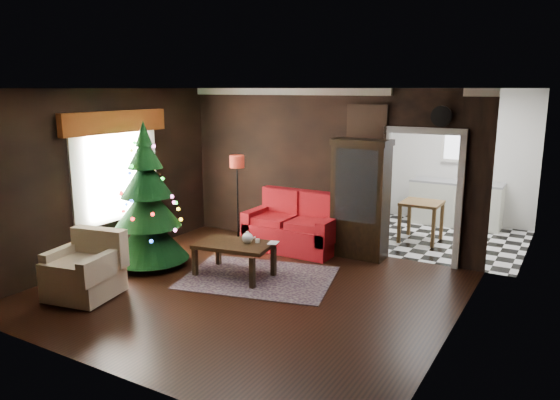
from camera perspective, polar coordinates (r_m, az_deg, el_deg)
The scene contains 26 objects.
floor at distance 7.48m, azimuth -3.53°, elevation -9.90°, with size 5.50×5.50×0.00m, color black.
ceiling at distance 6.94m, azimuth -3.83°, elevation 12.06°, with size 5.50×5.50×0.00m, color white.
wall_back at distance 9.23m, azimuth 5.02°, elevation 3.32°, with size 5.50×5.50×0.00m, color black.
wall_front at distance 5.26m, azimuth -19.07°, elevation -4.05°, with size 5.50×5.50×0.00m, color black.
wall_left at distance 8.89m, azimuth -18.57°, elevation 2.40°, with size 5.50×5.50×0.00m, color black.
wall_right at distance 6.03m, azimuth 18.60°, elevation -1.99°, with size 5.50×5.50×0.00m, color black.
doorway at distance 8.72m, azimuth 15.13°, elevation 0.08°, with size 1.10×0.10×2.10m, color silver, non-canonical shape.
left_window at distance 8.98m, azimuth -17.47°, elevation 2.89°, with size 0.05×1.60×1.40m, color white.
valance at distance 8.84m, azimuth -17.45°, elevation 8.10°, with size 0.12×2.10×0.35m, color #8C3D15.
kitchen_floor at distance 10.38m, azimuth 17.02°, elevation -4.10°, with size 3.00×3.00×0.00m, color white.
kitchen_window at distance 11.47m, azimuth 19.25°, elevation 5.92°, with size 0.70×0.06×0.70m, color white.
rug at distance 7.97m, azimuth -2.34°, elevation -8.43°, with size 2.19×1.59×0.01m, color #553D4B.
loveseat at distance 9.19m, azimuth 1.46°, elevation -2.40°, with size 1.70×0.90×1.00m, color maroon, non-canonical shape.
curio_cabinet at distance 8.81m, azimuth 8.74°, elevation -0.17°, with size 0.90×0.45×1.90m, color black, non-canonical shape.
floor_lamp at distance 9.31m, azimuth -4.64°, elevation -0.16°, with size 0.28×0.28×1.65m, color black, non-canonical shape.
christmas_tree at distance 8.49m, azimuth -14.26°, elevation -0.19°, with size 1.24×1.24×2.37m, color #0B330C, non-canonical shape.
armchair at distance 7.59m, azimuth -20.68°, elevation -6.67°, with size 0.86×0.86×0.88m, color #BBAD8A, non-canonical shape.
coffee_table at distance 7.99m, azimuth -5.02°, elevation -6.44°, with size 1.13×0.68×0.51m, color black, non-canonical shape.
teapot at distance 7.87m, azimuth -3.57°, elevation -4.11°, with size 0.19×0.19×0.18m, color white, non-canonical shape.
cup_a at distance 7.92m, azimuth -3.42°, elevation -4.43°, with size 0.07×0.07×0.06m, color white.
cup_b at distance 7.91m, azimuth -2.46°, elevation -4.46°, with size 0.07×0.07×0.06m, color white.
book at distance 7.87m, azimuth -1.23°, elevation -4.03°, with size 0.14×0.01×0.19m, color gray.
wall_clock at distance 8.44m, azimuth 17.19°, elevation 8.71°, with size 0.32×0.32×0.06m, color white.
painting at distance 8.80m, azimuth 9.46°, elevation 8.35°, with size 0.62×0.05×0.52m, color #A1764A.
kitchen_counter at distance 11.41m, azimuth 18.57°, elevation -0.43°, with size 1.80×0.60×0.90m, color silver.
kitchen_table at distance 10.07m, azimuth 15.09°, elevation -2.27°, with size 0.70×0.70×0.75m, color brown, non-canonical shape.
Camera 1 is at (3.88, -5.75, 2.80)m, focal length 33.57 mm.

